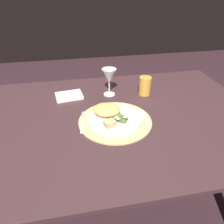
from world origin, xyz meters
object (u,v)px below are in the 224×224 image
object	(u,v)px
amber_tumbler	(145,86)
fork	(83,123)
wine_glass	(109,77)
napkin	(69,96)
dinner_plate	(114,119)
spoon	(143,114)
dining_table	(113,136)

from	to	relation	value
amber_tumbler	fork	bearing A→B (deg)	-147.35
wine_glass	napkin	bearing A→B (deg)	177.22
amber_tumbler	napkin	bearing A→B (deg)	174.47
dinner_plate	spoon	distance (m)	0.14
spoon	napkin	world-z (taller)	napkin
fork	wine_glass	world-z (taller)	wine_glass
dinner_plate	fork	xyz separation A→B (m)	(-0.14, 0.00, -0.01)
fork	amber_tumbler	size ratio (longest dim) A/B	1.68
dining_table	amber_tumbler	distance (m)	0.33
fork	spoon	distance (m)	0.28
dining_table	dinner_plate	size ratio (longest dim) A/B	5.81
amber_tumbler	dining_table	bearing A→B (deg)	-138.28
dining_table	amber_tumbler	world-z (taller)	amber_tumbler
spoon	fork	bearing A→B (deg)	-176.29
spoon	wine_glass	size ratio (longest dim) A/B	0.80
fork	napkin	xyz separation A→B (m)	(-0.05, 0.27, -0.00)
dinner_plate	amber_tumbler	distance (m)	0.32
fork	amber_tumbler	xyz separation A→B (m)	(0.36, 0.23, 0.04)
dining_table	dinner_plate	xyz separation A→B (m)	(-0.00, -0.04, 0.13)
fork	wine_glass	bearing A→B (deg)	57.36
dinner_plate	fork	bearing A→B (deg)	178.90
wine_glass	amber_tumbler	size ratio (longest dim) A/B	1.50
napkin	amber_tumbler	xyz separation A→B (m)	(0.41, -0.04, 0.04)
wine_glass	amber_tumbler	world-z (taller)	wine_glass
spoon	dinner_plate	bearing A→B (deg)	-171.57
dinner_plate	wine_glass	size ratio (longest dim) A/B	1.62
dinner_plate	spoon	world-z (taller)	dinner_plate
dinner_plate	amber_tumbler	size ratio (longest dim) A/B	2.43
dining_table	napkin	xyz separation A→B (m)	(-0.20, 0.23, 0.13)
napkin	amber_tumbler	size ratio (longest dim) A/B	1.40
dining_table	amber_tumbler	bearing A→B (deg)	41.72
napkin	dinner_plate	bearing A→B (deg)	-54.44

